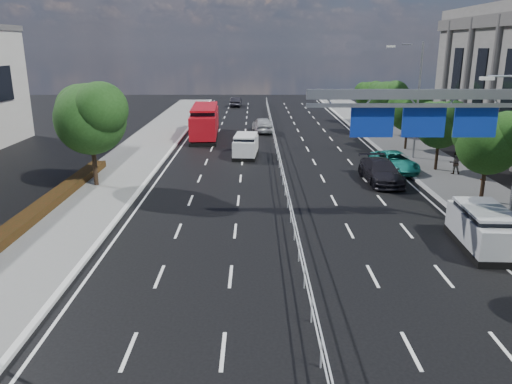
{
  "coord_description": "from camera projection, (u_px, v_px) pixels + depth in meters",
  "views": [
    {
      "loc": [
        -1.87,
        -12.87,
        8.73
      ],
      "look_at": [
        -1.79,
        8.6,
        2.4
      ],
      "focal_mm": 35.0,
      "sensor_mm": 36.0,
      "label": 1
    }
  ],
  "objects": [
    {
      "name": "parked_car_dark",
      "position": [
        381.0,
        171.0,
        32.85
      ],
      "size": [
        2.36,
        5.27,
        1.5
      ],
      "primitive_type": "imported",
      "rotation": [
        0.0,
        0.0,
        0.05
      ],
      "color": "black",
      "rests_on": "ground"
    },
    {
      "name": "red_bus",
      "position": [
        205.0,
        121.0,
        48.98
      ],
      "size": [
        2.88,
        10.35,
        3.06
      ],
      "rotation": [
        0.0,
        0.0,
        0.04
      ],
      "color": "black",
      "rests_on": "ground"
    },
    {
      "name": "parked_car_teal",
      "position": [
        394.0,
        162.0,
        35.75
      ],
      "size": [
        2.94,
        5.28,
        1.4
      ],
      "primitive_type": "imported",
      "rotation": [
        0.0,
        0.0,
        0.13
      ],
      "color": "#1D8278",
      "rests_on": "ground"
    },
    {
      "name": "ground",
      "position": [
        317.0,
        351.0,
        14.82
      ],
      "size": [
        160.0,
        160.0,
        0.0
      ],
      "primitive_type": "plane",
      "color": "black",
      "rests_on": "ground"
    },
    {
      "name": "kerb_near",
      "position": [
        14.0,
        350.0,
        14.76
      ],
      "size": [
        0.25,
        140.0,
        0.15
      ],
      "primitive_type": "cube",
      "color": "silver",
      "rests_on": "ground"
    },
    {
      "name": "near_car_dark",
      "position": [
        236.0,
        102.0,
        73.97
      ],
      "size": [
        1.62,
        4.16,
        1.35
      ],
      "primitive_type": "imported",
      "rotation": [
        0.0,
        0.0,
        3.09
      ],
      "color": "black",
      "rests_on": "ground"
    },
    {
      "name": "overhead_gantry",
      "position": [
        441.0,
        116.0,
        22.9
      ],
      "size": [
        10.24,
        0.38,
        7.45
      ],
      "color": "gray",
      "rests_on": "ground"
    },
    {
      "name": "near_tree_back",
      "position": [
        91.0,
        115.0,
        30.71
      ],
      "size": [
        4.84,
        4.51,
        6.69
      ],
      "color": "black",
      "rests_on": "ground"
    },
    {
      "name": "white_minivan",
      "position": [
        246.0,
        146.0,
        40.47
      ],
      "size": [
        2.12,
        4.29,
        1.81
      ],
      "rotation": [
        0.0,
        0.0,
        -0.08
      ],
      "color": "black",
      "rests_on": "ground"
    },
    {
      "name": "far_tree_d",
      "position": [
        490.0,
        140.0,
        27.7
      ],
      "size": [
        3.85,
        3.59,
        5.34
      ],
      "color": "black",
      "rests_on": "ground"
    },
    {
      "name": "pedestrian_b",
      "position": [
        455.0,
        163.0,
        34.5
      ],
      "size": [
        0.8,
        0.66,
        1.53
      ],
      "primitive_type": "imported",
      "rotation": [
        0.0,
        0.0,
        3.03
      ],
      "color": "gray",
      "rests_on": "sidewalk_far"
    },
    {
      "name": "near_car_silver",
      "position": [
        262.0,
        125.0,
        52.01
      ],
      "size": [
        2.31,
        4.72,
        1.55
      ],
      "primitive_type": "imported",
      "rotation": [
        0.0,
        0.0,
        3.25
      ],
      "color": "#A6AAAE",
      "rests_on": "ground"
    },
    {
      "name": "pedestrian_a",
      "position": [
        485.0,
        166.0,
        32.88
      ],
      "size": [
        0.83,
        0.82,
        1.93
      ],
      "primitive_type": "imported",
      "rotation": [
        0.0,
        0.0,
        3.89
      ],
      "color": "gray",
      "rests_on": "sidewalk_far"
    },
    {
      "name": "far_tree_e",
      "position": [
        441.0,
        122.0,
        34.93
      ],
      "size": [
        3.63,
        3.38,
        5.13
      ],
      "color": "black",
      "rests_on": "ground"
    },
    {
      "name": "streetlight_far",
      "position": [
        415.0,
        93.0,
        38.32
      ],
      "size": [
        2.78,
        2.4,
        9.0
      ],
      "color": "gray",
      "rests_on": "ground"
    },
    {
      "name": "median_fence",
      "position": [
        280.0,
        163.0,
        36.25
      ],
      "size": [
        0.05,
        85.0,
        1.02
      ],
      "color": "silver",
      "rests_on": "ground"
    },
    {
      "name": "silver_minivan",
      "position": [
        483.0,
        229.0,
        22.1
      ],
      "size": [
        2.18,
        4.64,
        1.88
      ],
      "rotation": [
        0.0,
        0.0,
        -0.06
      ],
      "color": "black",
      "rests_on": "ground"
    },
    {
      "name": "far_tree_f",
      "position": [
        409.0,
        110.0,
        42.14
      ],
      "size": [
        3.52,
        3.28,
        5.02
      ],
      "color": "black",
      "rests_on": "ground"
    },
    {
      "name": "far_tree_g",
      "position": [
        387.0,
        98.0,
        49.26
      ],
      "size": [
        3.96,
        3.69,
        5.45
      ],
      "color": "black",
      "rests_on": "ground"
    },
    {
      "name": "far_tree_h",
      "position": [
        370.0,
        94.0,
        56.55
      ],
      "size": [
        3.41,
        3.18,
        4.91
      ],
      "color": "black",
      "rests_on": "ground"
    }
  ]
}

